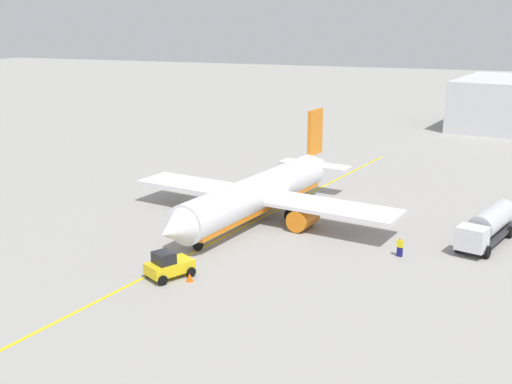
# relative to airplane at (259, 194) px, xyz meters

# --- Properties ---
(ground_plane) EXTENTS (400.00, 400.00, 0.00)m
(ground_plane) POSITION_rel_airplane_xyz_m (0.49, -0.09, -2.64)
(ground_plane) COLOR #9E9B96
(airplane) EXTENTS (30.65, 29.18, 9.63)m
(airplane) POSITION_rel_airplane_xyz_m (0.00, 0.00, 0.00)
(airplane) COLOR white
(airplane) RESTS_ON ground
(fuel_tanker) EXTENTS (10.66, 5.33, 3.15)m
(fuel_tanker) POSITION_rel_airplane_xyz_m (-0.63, 21.76, -0.91)
(fuel_tanker) COLOR #2D2D33
(fuel_tanker) RESTS_ON ground
(pushback_tug) EXTENTS (4.12, 3.70, 2.20)m
(pushback_tug) POSITION_rel_airplane_xyz_m (16.40, -1.47, -1.63)
(pushback_tug) COLOR yellow
(pushback_tug) RESTS_ON ground
(refueling_worker) EXTENTS (0.47, 0.59, 1.71)m
(refueling_worker) POSITION_rel_airplane_xyz_m (5.38, 14.89, -1.82)
(refueling_worker) COLOR navy
(refueling_worker) RESTS_ON ground
(safety_cone_nose) EXTENTS (0.59, 0.59, 0.66)m
(safety_cone_nose) POSITION_rel_airplane_xyz_m (16.52, 0.42, -2.31)
(safety_cone_nose) COLOR #F2590F
(safety_cone_nose) RESTS_ON ground
(distant_hangar) EXTENTS (26.54, 18.61, 8.95)m
(distant_hangar) POSITION_rel_airplane_xyz_m (-68.00, 22.41, 1.83)
(distant_hangar) COLOR silver
(distant_hangar) RESTS_ON ground
(taxi_line_marking) EXTENTS (70.24, 13.71, 0.01)m
(taxi_line_marking) POSITION_rel_airplane_xyz_m (0.49, -0.09, -2.63)
(taxi_line_marking) COLOR yellow
(taxi_line_marking) RESTS_ON ground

